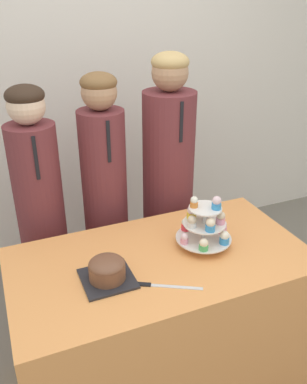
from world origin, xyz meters
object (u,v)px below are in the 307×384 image
object	(u,v)px
student_0	(42,221)
student_2	(168,191)
cake_knife	(153,285)
cupcake_stand	(205,224)
round_cake	(107,270)
student_1	(106,206)

from	to	relation	value
student_0	student_2	xyz separation A→B (m)	(0.76, 0.00, 0.04)
cake_knife	cupcake_stand	world-z (taller)	cupcake_stand
cake_knife	student_0	distance (m)	0.86
round_cake	student_2	world-z (taller)	student_2
student_0	cake_knife	bearing A→B (deg)	-67.34
student_1	student_2	size ratio (longest dim) A/B	0.95
student_0	student_2	size ratio (longest dim) A/B	0.93
cupcake_stand	student_1	size ratio (longest dim) A/B	0.18
student_0	student_1	distance (m)	0.36
student_0	student_2	distance (m)	0.76
round_cake	cupcake_stand	xyz separation A→B (m)	(0.50, 0.08, 0.06)
cake_knife	round_cake	bearing A→B (deg)	174.76
round_cake	student_0	size ratio (longest dim) A/B	0.15
round_cake	student_2	xyz separation A→B (m)	(0.59, 0.68, -0.06)
round_cake	student_1	bearing A→B (deg)	74.03
cupcake_stand	round_cake	bearing A→B (deg)	-171.38
student_1	round_cake	bearing A→B (deg)	-105.97
cupcake_stand	student_2	world-z (taller)	student_2
cupcake_stand	student_2	bearing A→B (deg)	81.73
cupcake_stand	student_1	distance (m)	0.69
cupcake_stand	student_0	distance (m)	0.91
cake_knife	student_1	distance (m)	0.79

